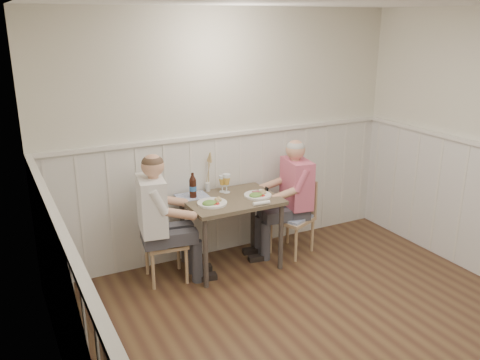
{
  "coord_description": "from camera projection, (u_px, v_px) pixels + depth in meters",
  "views": [
    {
      "loc": [
        -2.28,
        -2.5,
        2.5
      ],
      "look_at": [
        -0.16,
        1.64,
        1.0
      ],
      "focal_mm": 38.0,
      "sensor_mm": 36.0,
      "label": 1
    }
  ],
  "objects": [
    {
      "name": "ground_plane",
      "position": [
        356.0,
        360.0,
        3.87
      ],
      "size": [
        4.5,
        4.5,
        0.0
      ],
      "primitive_type": "plane",
      "color": "#43291C"
    },
    {
      "name": "beer_glass_a",
      "position": [
        226.0,
        180.0,
        5.25
      ],
      "size": [
        0.08,
        0.08,
        0.2
      ],
      "color": "silver",
      "rests_on": "dining_table"
    },
    {
      "name": "grass_vase",
      "position": [
        207.0,
        173.0,
        5.28
      ],
      "size": [
        0.05,
        0.05,
        0.44
      ],
      "color": "silver",
      "rests_on": "dining_table"
    },
    {
      "name": "wainscot",
      "position": [
        309.0,
        244.0,
        4.24
      ],
      "size": [
        4.0,
        4.49,
        1.34
      ],
      "color": "silver",
      "rests_on": "ground"
    },
    {
      "name": "rolled_napkin",
      "position": [
        261.0,
        203.0,
        4.94
      ],
      "size": [
        0.18,
        0.05,
        0.04
      ],
      "color": "white",
      "rests_on": "dining_table"
    },
    {
      "name": "gingham_mat",
      "position": [
        192.0,
        196.0,
        5.18
      ],
      "size": [
        0.32,
        0.26,
        0.01
      ],
      "color": "#415A9F",
      "rests_on": "dining_table"
    },
    {
      "name": "diner_cream",
      "position": [
        157.0,
        230.0,
        4.84
      ],
      "size": [
        0.66,
        0.46,
        1.33
      ],
      "color": "#3F3F47",
      "rests_on": "ground"
    },
    {
      "name": "chair_right",
      "position": [
        295.0,
        214.0,
        5.56
      ],
      "size": [
        0.51,
        0.51,
        0.81
      ],
      "color": "tan",
      "rests_on": "ground"
    },
    {
      "name": "beer_glass_b",
      "position": [
        222.0,
        181.0,
        5.28
      ],
      "size": [
        0.07,
        0.07,
        0.18
      ],
      "color": "silver",
      "rests_on": "dining_table"
    },
    {
      "name": "plate_man",
      "position": [
        257.0,
        194.0,
        5.18
      ],
      "size": [
        0.28,
        0.28,
        0.07
      ],
      "color": "white",
      "rests_on": "dining_table"
    },
    {
      "name": "plate_diner",
      "position": [
        211.0,
        202.0,
        4.95
      ],
      "size": [
        0.29,
        0.29,
        0.07
      ],
      "color": "white",
      "rests_on": "dining_table"
    },
    {
      "name": "man_in_pink",
      "position": [
        293.0,
        206.0,
        5.51
      ],
      "size": [
        0.64,
        0.45,
        1.3
      ],
      "color": "#3F3F47",
      "rests_on": "ground"
    },
    {
      "name": "room_shell",
      "position": [
        372.0,
        170.0,
        3.41
      ],
      "size": [
        4.04,
        4.54,
        2.6
      ],
      "color": "beige",
      "rests_on": "ground"
    },
    {
      "name": "dining_table",
      "position": [
        231.0,
        207.0,
        5.16
      ],
      "size": [
        0.94,
        0.7,
        0.75
      ],
      "color": "#4D4430",
      "rests_on": "ground"
    },
    {
      "name": "beer_bottle",
      "position": [
        193.0,
        187.0,
        5.11
      ],
      "size": [
        0.07,
        0.07,
        0.26
      ],
      "color": "black",
      "rests_on": "dining_table"
    },
    {
      "name": "chair_left",
      "position": [
        160.0,
        239.0,
        4.93
      ],
      "size": [
        0.42,
        0.42,
        0.81
      ],
      "color": "tan",
      "rests_on": "ground"
    }
  ]
}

